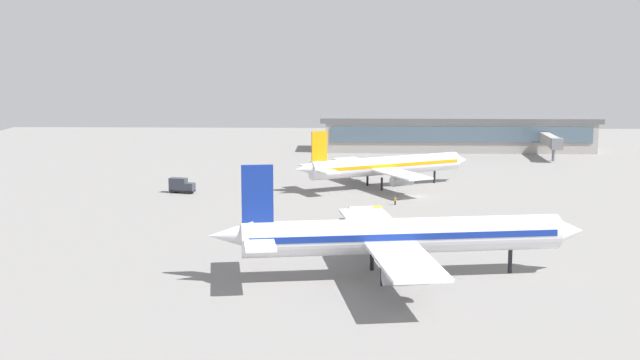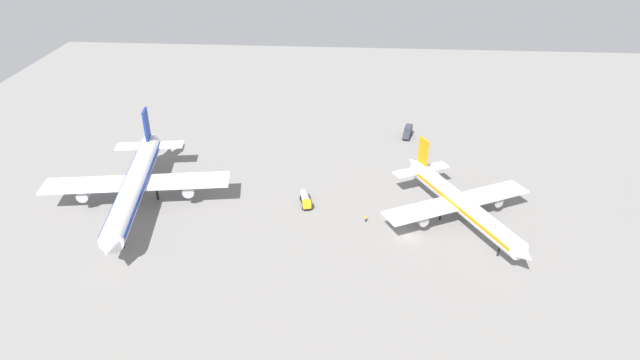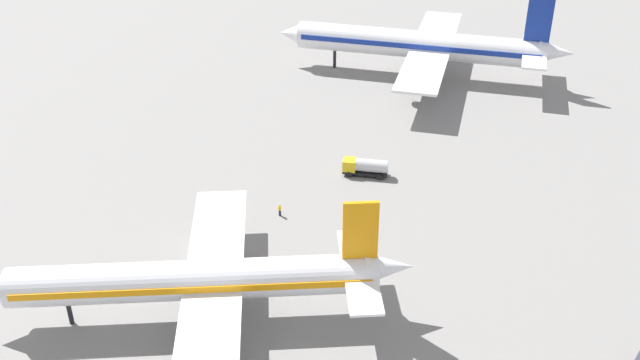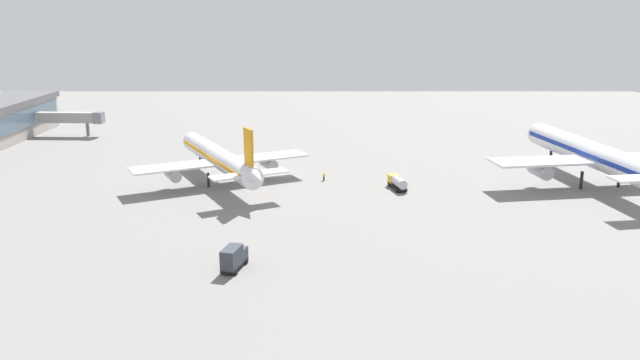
% 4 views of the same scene
% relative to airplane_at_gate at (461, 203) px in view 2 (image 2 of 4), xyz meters
% --- Properties ---
extents(ground, '(288.00, 288.00, 0.00)m').
position_rel_airplane_at_gate_xyz_m(ground, '(-6.70, 11.55, -4.96)').
color(ground, gray).
extents(airplane_at_gate, '(41.31, 34.43, 13.63)m').
position_rel_airplane_at_gate_xyz_m(airplane_at_gate, '(0.00, 0.00, 0.00)').
color(airplane_at_gate, white).
rests_on(airplane_at_gate, ground).
extents(airplane_taxiing, '(53.81, 43.54, 16.41)m').
position_rel_airplane_at_gate_xyz_m(airplane_taxiing, '(1.34, 74.36, 1.01)').
color(airplane_taxiing, white).
rests_on(airplane_taxiing, ground).
extents(fuel_truck, '(6.57, 3.34, 2.50)m').
position_rel_airplane_at_gate_xyz_m(fuel_truck, '(5.08, 35.17, -3.57)').
color(fuel_truck, black).
rests_on(fuel_truck, ground).
extents(catering_truck, '(5.89, 3.27, 3.30)m').
position_rel_airplane_at_gate_xyz_m(catering_truck, '(44.86, 8.69, -3.26)').
color(catering_truck, black).
rests_on(catering_truck, ground).
extents(ground_crew_worker, '(0.53, 0.53, 1.67)m').
position_rel_airplane_at_gate_xyz_m(ground_crew_worker, '(-1.34, 20.92, -4.11)').
color(ground_crew_worker, '#1E2338').
rests_on(ground_crew_worker, ground).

